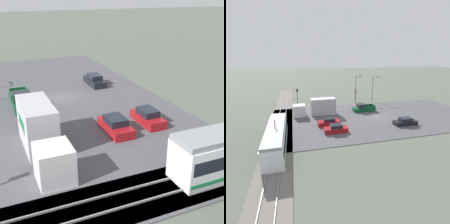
# 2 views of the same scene
# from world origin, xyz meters

# --- Properties ---
(ground_plane) EXTENTS (320.00, 320.00, 0.00)m
(ground_plane) POSITION_xyz_m (0.00, 0.00, 0.00)
(ground_plane) COLOR #565B51
(road_surface) EXTENTS (22.03, 45.99, 0.08)m
(road_surface) POSITION_xyz_m (0.00, 0.00, 0.04)
(road_surface) COLOR #4C4C51
(road_surface) RESTS_ON ground
(rail_bed) EXTENTS (74.53, 4.40, 0.22)m
(rail_bed) POSITION_xyz_m (0.00, 20.51, 0.05)
(rail_bed) COLOR slate
(rail_bed) RESTS_ON ground
(box_truck) EXTENTS (2.42, 9.61, 3.74)m
(box_truck) POSITION_xyz_m (4.79, 12.60, 1.80)
(box_truck) COLOR silver
(box_truck) RESTS_ON ground
(pickup_truck) EXTENTS (2.01, 5.44, 1.86)m
(pickup_truck) POSITION_xyz_m (4.67, 1.28, 0.78)
(pickup_truck) COLOR #0C4723
(pickup_truck) RESTS_ON ground
(sedan_car_0) EXTENTS (1.73, 4.58, 1.42)m
(sedan_car_0) POSITION_xyz_m (-5.67, -3.40, 0.66)
(sedan_car_0) COLOR black
(sedan_car_0) RESTS_ON ground
(sedan_car_1) EXTENTS (1.90, 4.35, 1.42)m
(sedan_car_1) POSITION_xyz_m (-2.14, 11.32, 0.67)
(sedan_car_1) COLOR maroon
(sedan_car_1) RESTS_ON ground
(sedan_car_2) EXTENTS (1.73, 4.22, 1.44)m
(sedan_car_2) POSITION_xyz_m (-5.76, 10.77, 0.68)
(sedan_car_2) COLOR maroon
(sedan_car_2) RESTS_ON ground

